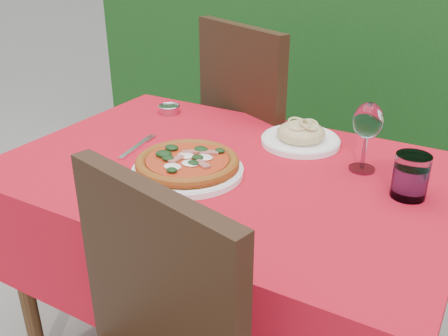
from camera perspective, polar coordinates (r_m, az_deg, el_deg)
The scene contains 9 objects.
hedge at distance 2.78m, azimuth 17.02°, elevation 15.41°, with size 3.20×0.55×1.78m.
dining_table at distance 1.49m, azimuth 0.30°, elevation -5.05°, with size 1.26×0.86×0.75m.
chair_far at distance 2.03m, azimuth 4.36°, elevation 3.70°, with size 0.63×0.63×1.05m.
pizza_plate at distance 1.37m, azimuth -4.20°, elevation 0.35°, with size 0.35×0.35×0.06m.
pasta_plate at distance 1.58m, azimuth 8.76°, elevation 3.61°, with size 0.25×0.25×0.07m.
water_glass at distance 1.32m, azimuth 20.52°, elevation -1.10°, with size 0.09×0.09×0.11m.
wine_glass at distance 1.40m, azimuth 16.10°, elevation 4.89°, with size 0.08×0.08×0.20m.
fork at distance 1.55m, azimuth -10.25°, elevation 2.19°, with size 0.03×0.21×0.01m, color silver.
steel_ramekin at distance 1.85m, azimuth -6.28°, elevation 6.67°, with size 0.07×0.07×0.03m, color #B5B5BC.
Camera 1 is at (0.64, -1.12, 1.36)m, focal length 40.00 mm.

